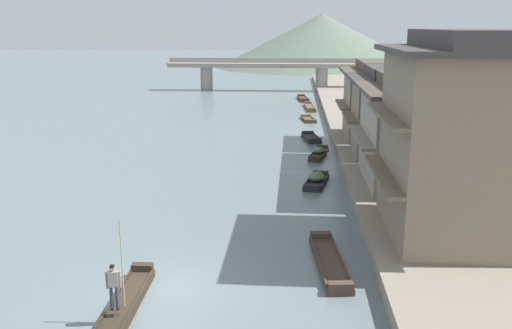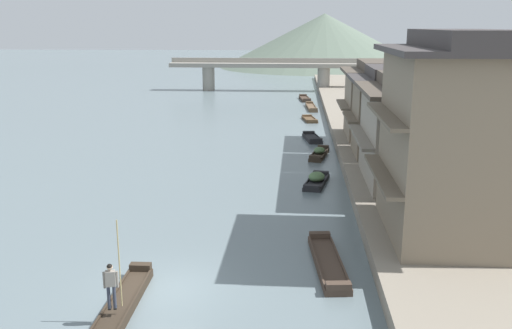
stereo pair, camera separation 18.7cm
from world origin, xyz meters
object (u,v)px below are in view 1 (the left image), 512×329
object	(u,v)px
boat_moored_far	(330,262)
house_waterfront_nearest	(458,137)
boat_midriver_upstream	(310,107)
boat_moored_third	(316,180)
boat_moored_nearest	(308,119)
boat_upstream_distant	(319,153)
stone_bridge	(264,69)
boat_midriver_drifting	(303,99)
boat_foreground_poled	(125,305)
boatman_person	(114,281)
boat_moored_second	(311,138)
house_waterfront_second	(408,131)
house_waterfront_narrow	(376,100)
house_waterfront_tall	(385,112)

from	to	relation	value
boat_moored_far	house_waterfront_nearest	xyz separation A→B (m)	(5.42, 2.44, 4.81)
boat_midriver_upstream	house_waterfront_nearest	bearing A→B (deg)	-82.97
boat_moored_third	house_waterfront_nearest	distance (m)	12.05
boat_moored_nearest	boat_upstream_distant	bearing A→B (deg)	-88.54
stone_bridge	boat_moored_third	bearing A→B (deg)	-83.09
boat_moored_third	boat_midriver_drifting	xyz separation A→B (m)	(-0.29, 39.57, -0.12)
house_waterfront_nearest	stone_bridge	size ratio (longest dim) A/B	0.31
boat_foreground_poled	boatman_person	xyz separation A→B (m)	(0.04, -1.02, 1.39)
boat_moored_far	boat_moored_second	bearing A→B (deg)	90.08
boat_moored_third	boat_upstream_distant	distance (m)	7.52
house_waterfront_second	boat_midriver_drifting	bearing A→B (deg)	97.57
boat_moored_nearest	boat_midriver_drifting	distance (m)	16.01
stone_bridge	boatman_person	bearing A→B (deg)	-90.97
boat_moored_nearest	house_waterfront_narrow	distance (m)	12.94
boat_midriver_upstream	boat_upstream_distant	distance (m)	24.36
boat_moored_far	house_waterfront_tall	distance (m)	18.84
boatman_person	house_waterfront_second	distance (m)	20.26
boat_moored_third	boat_midriver_upstream	size ratio (longest dim) A/B	0.64
boat_upstream_distant	house_waterfront_second	distance (m)	10.49
boat_midriver_upstream	house_waterfront_second	bearing A→B (deg)	-81.85
boat_moored_far	boat_midriver_upstream	bearing A→B (deg)	89.61
boat_moored_far	house_waterfront_narrow	size ratio (longest dim) A/B	0.83
boat_moored_second	boat_moored_third	world-z (taller)	boat_moored_third
boat_moored_second	boat_midriver_upstream	xyz separation A→B (m)	(0.34, 18.30, -0.00)
boatman_person	house_waterfront_narrow	world-z (taller)	house_waterfront_narrow
boat_moored_nearest	boat_moored_third	xyz separation A→B (m)	(-0.03, -23.56, 0.16)
boatman_person	boat_moored_far	xyz separation A→B (m)	(7.27, 5.10, -1.41)
boat_midriver_drifting	stone_bridge	xyz separation A→B (m)	(-5.75, 10.27, 3.00)
boat_foreground_poled	house_waterfront_narrow	distance (m)	31.15
house_waterfront_narrow	house_waterfront_tall	bearing A→B (deg)	-92.19
boatman_person	house_waterfront_narrow	xyz separation A→B (m)	(12.33, 29.40, 2.11)
boat_upstream_distant	boat_midriver_upstream	bearing A→B (deg)	90.11
boat_foreground_poled	stone_bridge	distance (m)	66.08
boat_midriver_upstream	boat_upstream_distant	size ratio (longest dim) A/B	1.43
boat_upstream_distant	house_waterfront_nearest	xyz separation A→B (m)	(5.07, -17.15, 4.71)
boat_moored_nearest	house_waterfront_second	size ratio (longest dim) A/B	0.44
house_waterfront_second	boat_moored_second	bearing A→B (deg)	108.94
boat_midriver_drifting	house_waterfront_second	bearing A→B (deg)	-82.43
boat_midriver_upstream	boat_upstream_distant	world-z (taller)	boat_upstream_distant
boat_midriver_upstream	boat_midriver_drifting	bearing A→B (deg)	95.05
boat_midriver_drifting	house_waterfront_second	distance (m)	41.31
house_waterfront_narrow	house_waterfront_nearest	bearing A→B (deg)	-89.06
house_waterfront_tall	stone_bridge	xyz separation A→B (m)	(-10.94, 44.05, -0.52)
boat_moored_nearest	boat_midriver_drifting	world-z (taller)	boat_midriver_drifting
boat_foreground_poled	boatman_person	distance (m)	1.73
boat_moored_far	house_waterfront_nearest	distance (m)	7.64
house_waterfront_tall	stone_bridge	size ratio (longest dim) A/B	0.21
boat_moored_nearest	boat_moored_third	distance (m)	23.56
boat_upstream_distant	house_waterfront_nearest	size ratio (longest dim) A/B	0.47
boat_moored_far	boat_midriver_drifting	bearing A→B (deg)	90.42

